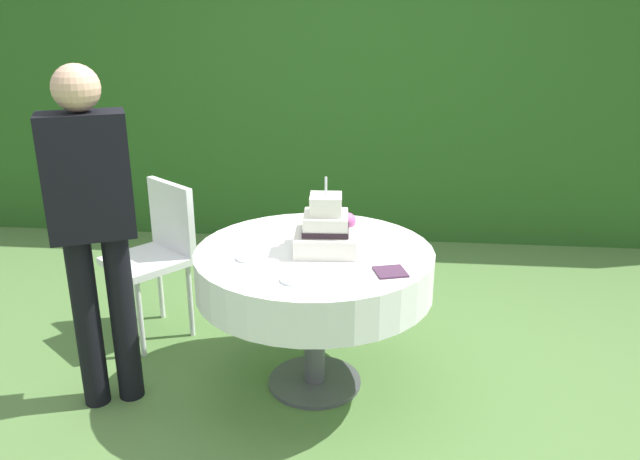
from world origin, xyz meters
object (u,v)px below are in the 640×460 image
at_px(serving_plate_far, 316,227).
at_px(serving_plate_left, 248,258).
at_px(napkin_stack, 390,272).
at_px(wedding_cake, 327,230).
at_px(serving_plate_right, 357,230).
at_px(serving_plate_near, 294,280).
at_px(cake_table, 314,271).
at_px(standing_person, 93,219).
at_px(garden_chair, 158,246).

bearing_deg(serving_plate_far, serving_plate_left, -119.59).
xyz_separation_m(serving_plate_left, napkin_stack, (0.65, -0.09, -0.00)).
xyz_separation_m(wedding_cake, serving_plate_right, (0.13, 0.28, -0.09)).
bearing_deg(serving_plate_left, napkin_stack, -8.15).
relative_size(wedding_cake, serving_plate_near, 3.06).
xyz_separation_m(serving_plate_left, serving_plate_right, (0.48, 0.43, 0.00)).
bearing_deg(serving_plate_right, serving_plate_left, -138.07).
relative_size(cake_table, serving_plate_near, 9.77).
height_order(serving_plate_left, standing_person, standing_person).
height_order(napkin_stack, standing_person, standing_person).
relative_size(wedding_cake, standing_person, 0.22).
distance_m(wedding_cake, serving_plate_left, 0.39).
relative_size(cake_table, garden_chair, 1.27).
height_order(wedding_cake, standing_person, standing_person).
distance_m(cake_table, serving_plate_near, 0.38).
bearing_deg(napkin_stack, wedding_cake, 140.54).
distance_m(serving_plate_near, garden_chair, 1.23).
distance_m(napkin_stack, garden_chair, 1.49).
distance_m(serving_plate_near, serving_plate_far, 0.68).
height_order(cake_table, serving_plate_far, serving_plate_far).
relative_size(napkin_stack, standing_person, 0.08).
xyz_separation_m(serving_plate_near, serving_plate_right, (0.24, 0.65, 0.00)).
distance_m(serving_plate_right, napkin_stack, 0.55).
relative_size(cake_table, napkin_stack, 8.68).
relative_size(wedding_cake, garden_chair, 0.40).
xyz_separation_m(serving_plate_near, garden_chair, (-0.89, 0.83, -0.20)).
xyz_separation_m(wedding_cake, garden_chair, (-1.00, 0.46, -0.29)).
bearing_deg(serving_plate_far, garden_chair, 170.77).
bearing_deg(serving_plate_far, cake_table, -85.07).
xyz_separation_m(cake_table, napkin_stack, (0.36, -0.24, 0.11)).
bearing_deg(napkin_stack, garden_chair, 151.57).
xyz_separation_m(napkin_stack, standing_person, (-1.32, 0.01, 0.19)).
relative_size(napkin_stack, garden_chair, 0.15).
xyz_separation_m(serving_plate_right, standing_person, (-1.15, -0.51, 0.19)).
relative_size(garden_chair, standing_person, 0.56).
distance_m(wedding_cake, serving_plate_right, 0.32).
bearing_deg(serving_plate_near, standing_person, 171.46).
bearing_deg(serving_plate_left, garden_chair, 136.88).
bearing_deg(cake_table, garden_chair, 153.69).
height_order(cake_table, garden_chair, garden_chair).
distance_m(serving_plate_near, napkin_stack, 0.42).
bearing_deg(serving_plate_left, wedding_cake, 23.99).
xyz_separation_m(wedding_cake, napkin_stack, (0.30, -0.25, -0.09)).
height_order(cake_table, napkin_stack, napkin_stack).
height_order(cake_table, serving_plate_near, serving_plate_near).
bearing_deg(serving_plate_left, serving_plate_right, 41.93).
bearing_deg(serving_plate_left, serving_plate_near, -42.20).
height_order(serving_plate_left, garden_chair, garden_chair).
xyz_separation_m(cake_table, wedding_cake, (0.06, 0.01, 0.21)).
distance_m(cake_table, garden_chair, 1.05).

